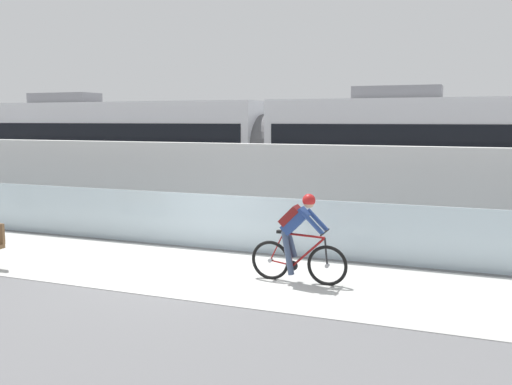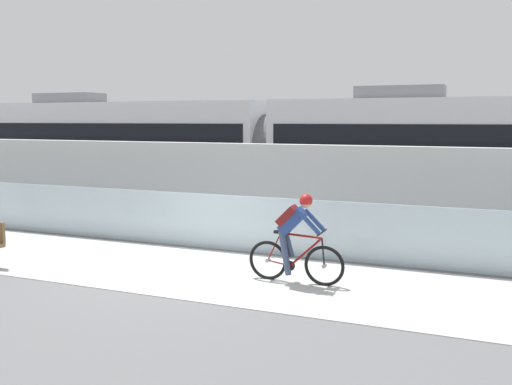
{
  "view_description": "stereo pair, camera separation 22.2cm",
  "coord_description": "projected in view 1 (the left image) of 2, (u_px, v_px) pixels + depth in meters",
  "views": [
    {
      "loc": [
        4.91,
        -9.15,
        2.89
      ],
      "look_at": [
        0.54,
        2.35,
        1.25
      ],
      "focal_mm": 38.52,
      "sensor_mm": 36.0,
      "label": 1
    },
    {
      "loc": [
        5.11,
        -9.07,
        2.89
      ],
      "look_at": [
        0.54,
        2.35,
        1.25
      ],
      "focal_mm": 38.52,
      "sensor_mm": 36.0,
      "label": 2
    }
  ],
  "objects": [
    {
      "name": "ground_plane",
      "position": [
        187.0,
        270.0,
        10.59
      ],
      "size": [
        200.0,
        200.0,
        0.0
      ],
      "primitive_type": "plane",
      "color": "slate"
    },
    {
      "name": "cyclist_on_bike",
      "position": [
        298.0,
        239.0,
        9.7
      ],
      "size": [
        1.77,
        0.58,
        1.61
      ],
      "color": "black",
      "rests_on": "ground"
    },
    {
      "name": "bike_path_deck",
      "position": [
        187.0,
        270.0,
        10.59
      ],
      "size": [
        32.0,
        3.2,
        0.01
      ],
      "primitive_type": "cube",
      "color": "beige",
      "rests_on": "ground"
    },
    {
      "name": "tram_rail_near",
      "position": [
        284.0,
        218.0,
        16.27
      ],
      "size": [
        32.0,
        0.08,
        0.01
      ],
      "primitive_type": "cube",
      "color": "#595654",
      "rests_on": "ground"
    },
    {
      "name": "tram",
      "position": [
        270.0,
        152.0,
        16.94
      ],
      "size": [
        22.56,
        2.54,
        3.81
      ],
      "color": "silver",
      "rests_on": "ground"
    },
    {
      "name": "tram_rail_far",
      "position": [
        298.0,
        210.0,
        17.6
      ],
      "size": [
        32.0,
        0.08,
        0.01
      ],
      "primitive_type": "cube",
      "color": "#595654",
      "rests_on": "ground"
    },
    {
      "name": "concrete_barrier_wall",
      "position": [
        254.0,
        189.0,
        13.82
      ],
      "size": [
        32.0,
        0.36,
        2.29
      ],
      "primitive_type": "cube",
      "color": "silver",
      "rests_on": "ground"
    },
    {
      "name": "glass_parapet",
      "position": [
        226.0,
        222.0,
        12.22
      ],
      "size": [
        32.0,
        0.05,
        1.23
      ],
      "primitive_type": "cube",
      "color": "silver",
      "rests_on": "ground"
    }
  ]
}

